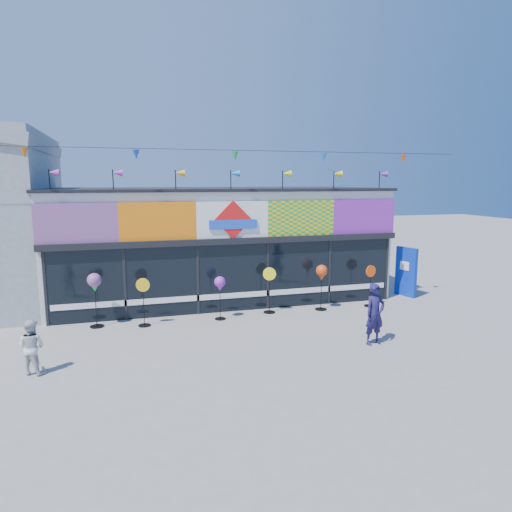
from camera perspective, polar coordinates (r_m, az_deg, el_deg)
name	(u,v)px	position (r m, az deg, el deg)	size (l,w,h in m)	color
ground	(262,345)	(12.45, 0.82, -11.11)	(80.00, 80.00, 0.00)	gray
kite_shop	(218,242)	(17.59, -4.76, 1.79)	(16.00, 5.70, 5.31)	silver
blue_sign	(406,272)	(18.29, 18.24, -1.87)	(0.38, 0.94, 1.88)	#0B2EB3
spinner_0	(95,284)	(14.41, -19.53, -3.32)	(0.42, 0.42, 1.65)	black
spinner_1	(144,301)	(14.21, -13.88, -5.46)	(0.41, 0.38, 1.48)	black
spinner_2	(220,285)	(14.43, -4.54, -3.64)	(0.35, 0.35, 1.39)	black
spinner_3	(269,289)	(15.17, 1.69, -4.13)	(0.42, 0.39, 1.54)	black
spinner_4	(322,274)	(15.58, 8.20, -2.23)	(0.40, 0.40, 1.56)	black
spinner_5	(370,285)	(16.43, 14.09, -3.51)	(0.41, 0.37, 1.46)	black
adult_man	(375,314)	(12.70, 14.64, -7.04)	(0.61, 0.40, 1.66)	#1A1542
child	(32,347)	(11.70, -26.25, -10.16)	(0.62, 0.36, 1.27)	silver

